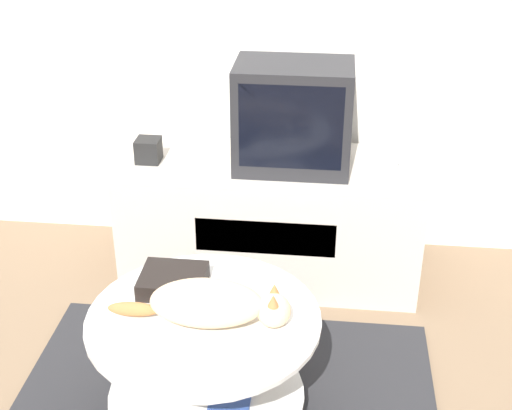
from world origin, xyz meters
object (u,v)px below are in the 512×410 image
Objects in this scene: tv at (293,117)px; dvd_box at (173,281)px; speaker at (148,150)px; cat at (213,304)px.

dvd_box is (-0.35, -0.82, -0.29)m from tv.
cat is (0.44, -0.97, -0.08)m from speaker.
cat is at bearing -65.54° from speaker.
dvd_box is at bearing 133.01° from cat.
cat is (-0.18, -0.99, -0.25)m from tv.
tv is 4.69× the size of speaker.
cat is at bearing -45.40° from dvd_box.
speaker is at bearing -178.38° from tv.
dvd_box is (0.28, -0.80, -0.12)m from speaker.
cat reaches higher than dvd_box.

